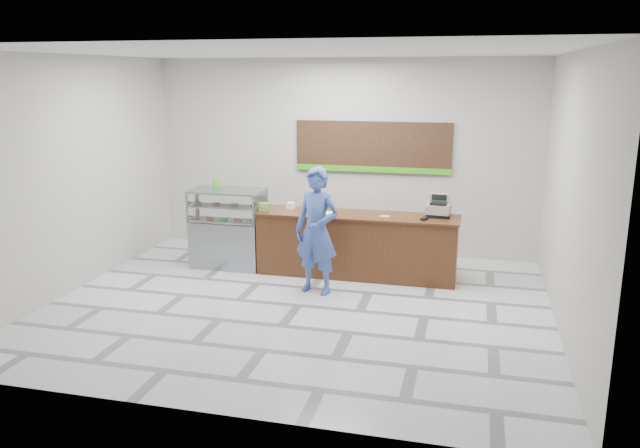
% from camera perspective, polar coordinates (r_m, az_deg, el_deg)
% --- Properties ---
extents(floor, '(7.00, 7.00, 0.00)m').
position_cam_1_polar(floor, '(8.98, -2.02, -7.45)').
color(floor, silver).
rests_on(floor, ground).
extents(back_wall, '(7.00, 0.00, 7.00)m').
position_cam_1_polar(back_wall, '(11.38, 2.10, 6.16)').
color(back_wall, '#BAB5AB').
rests_on(back_wall, floor).
extents(ceiling, '(7.00, 7.00, 0.00)m').
position_cam_1_polar(ceiling, '(8.38, -2.23, 15.48)').
color(ceiling, silver).
rests_on(ceiling, back_wall).
extents(sales_counter, '(3.26, 0.76, 1.03)m').
position_cam_1_polar(sales_counter, '(10.13, 3.37, -1.92)').
color(sales_counter, '#552B17').
rests_on(sales_counter, floor).
extents(display_case, '(1.22, 0.72, 1.33)m').
position_cam_1_polar(display_case, '(10.71, -8.37, -0.32)').
color(display_case, gray).
rests_on(display_case, floor).
extents(menu_board, '(2.80, 0.06, 0.90)m').
position_cam_1_polar(menu_board, '(11.22, 4.83, 6.95)').
color(menu_board, black).
rests_on(menu_board, back_wall).
extents(cash_register, '(0.40, 0.41, 0.35)m').
position_cam_1_polar(cash_register, '(9.99, 10.79, 1.44)').
color(cash_register, black).
rests_on(cash_register, sales_counter).
extents(card_terminal, '(0.12, 0.16, 0.04)m').
position_cam_1_polar(card_terminal, '(9.72, 9.52, 0.48)').
color(card_terminal, black).
rests_on(card_terminal, sales_counter).
extents(serving_tray, '(0.36, 0.26, 0.02)m').
position_cam_1_polar(serving_tray, '(10.02, 0.45, 1.02)').
color(serving_tray, '#6CD31C').
rests_on(serving_tray, sales_counter).
extents(napkin_box, '(0.13, 0.13, 0.11)m').
position_cam_1_polar(napkin_box, '(10.38, -2.69, 1.69)').
color(napkin_box, white).
rests_on(napkin_box, sales_counter).
extents(straw_cup, '(0.08, 0.08, 0.11)m').
position_cam_1_polar(straw_cup, '(10.36, -1.36, 1.70)').
color(straw_cup, silver).
rests_on(straw_cup, sales_counter).
extents(promo_box, '(0.16, 0.11, 0.15)m').
position_cam_1_polar(promo_box, '(10.17, -5.13, 1.51)').
color(promo_box, green).
rests_on(promo_box, sales_counter).
extents(donut_decal, '(0.18, 0.18, 0.00)m').
position_cam_1_polar(donut_decal, '(9.88, 5.97, 0.72)').
color(donut_decal, '#EF6883').
rests_on(donut_decal, sales_counter).
extents(green_cup_left, '(0.08, 0.08, 0.13)m').
position_cam_1_polar(green_cup_left, '(10.86, -9.37, 3.72)').
color(green_cup_left, green).
rests_on(green_cup_left, display_case).
extents(green_cup_right, '(0.09, 0.09, 0.14)m').
position_cam_1_polar(green_cup_right, '(10.82, -9.52, 3.71)').
color(green_cup_right, green).
rests_on(green_cup_right, display_case).
extents(customer, '(0.78, 0.61, 1.91)m').
position_cam_1_polar(customer, '(9.23, -0.29, -0.63)').
color(customer, '#3C55A3').
rests_on(customer, floor).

